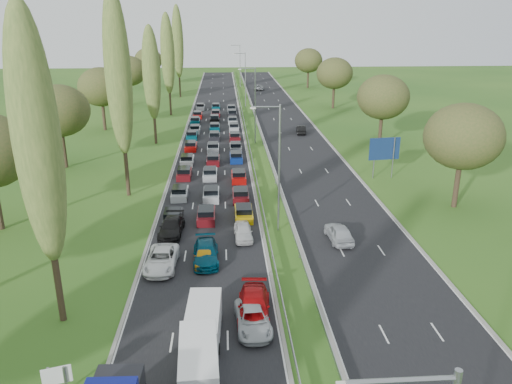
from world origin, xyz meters
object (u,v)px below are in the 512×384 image
object	(u,v)px
near_car_3	(172,227)
direction_sign	(384,151)
info_sign	(57,379)
white_van_rear	(204,321)
white_van_front	(199,361)
near_car_2	(162,259)

from	to	relation	value
near_car_3	direction_sign	size ratio (longest dim) A/B	0.98
info_sign	white_van_rear	bearing A→B (deg)	35.18
direction_sign	white_van_front	bearing A→B (deg)	-121.03
info_sign	near_car_2	bearing A→B (deg)	75.91
near_car_3	info_sign	xyz separation A→B (m)	(-3.86, -21.30, 0.61)
near_car_3	info_sign	world-z (taller)	info_sign
near_car_3	direction_sign	bearing A→B (deg)	35.94
near_car_3	white_van_front	size ratio (longest dim) A/B	0.95
direction_sign	near_car_3	bearing A→B (deg)	-147.53
near_car_3	white_van_rear	world-z (taller)	white_van_rear
near_car_2	white_van_rear	size ratio (longest dim) A/B	0.99
white_van_rear	direction_sign	size ratio (longest dim) A/B	1.02
info_sign	direction_sign	size ratio (longest dim) A/B	0.40
near_car_3	info_sign	bearing A→B (deg)	-96.79
near_car_2	info_sign	xyz separation A→B (m)	(-3.69, -14.69, 0.62)
white_van_front	near_car_2	bearing A→B (deg)	102.04
white_van_rear	info_sign	xyz separation A→B (m)	(-7.40, -5.21, 0.28)
white_van_front	white_van_rear	xyz separation A→B (m)	(0.13, 3.84, -0.01)
white_van_front	info_sign	distance (m)	7.40
near_car_3	direction_sign	xyz separation A→B (m)	(24.94, 15.87, 2.81)
near_car_2	info_sign	world-z (taller)	info_sign
white_van_front	white_van_rear	bearing A→B (deg)	85.03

